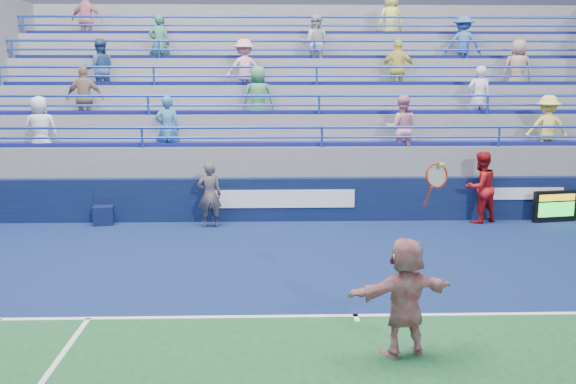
{
  "coord_description": "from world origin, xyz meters",
  "views": [
    {
      "loc": [
        -1.32,
        -9.35,
        3.74
      ],
      "look_at": [
        -0.97,
        2.5,
        1.5
      ],
      "focal_mm": 40.0,
      "sensor_mm": 36.0,
      "label": 1
    }
  ],
  "objects_px": {
    "serve_speed_board": "(555,206)",
    "ball_girl": "(480,187)",
    "line_judge": "(209,195)",
    "tennis_player": "(405,297)",
    "judge_chair": "(104,214)"
  },
  "relations": [
    {
      "from": "serve_speed_board",
      "to": "ball_girl",
      "type": "relative_size",
      "value": 0.65
    },
    {
      "from": "serve_speed_board",
      "to": "line_judge",
      "type": "distance_m",
      "value": 8.61
    },
    {
      "from": "tennis_player",
      "to": "line_judge",
      "type": "xyz_separation_m",
      "value": [
        -3.24,
        7.22,
        -0.02
      ]
    },
    {
      "from": "serve_speed_board",
      "to": "tennis_player",
      "type": "bearing_deg",
      "value": -125.57
    },
    {
      "from": "judge_chair",
      "to": "line_judge",
      "type": "relative_size",
      "value": 0.53
    },
    {
      "from": "serve_speed_board",
      "to": "line_judge",
      "type": "xyz_separation_m",
      "value": [
        -8.6,
        -0.28,
        0.39
      ]
    },
    {
      "from": "judge_chair",
      "to": "line_judge",
      "type": "xyz_separation_m",
      "value": [
        2.65,
        -0.35,
        0.53
      ]
    },
    {
      "from": "serve_speed_board",
      "to": "tennis_player",
      "type": "distance_m",
      "value": 9.23
    },
    {
      "from": "line_judge",
      "to": "ball_girl",
      "type": "height_order",
      "value": "ball_girl"
    },
    {
      "from": "serve_speed_board",
      "to": "judge_chair",
      "type": "xyz_separation_m",
      "value": [
        -11.25,
        0.07,
        -0.13
      ]
    },
    {
      "from": "tennis_player",
      "to": "ball_girl",
      "type": "xyz_separation_m",
      "value": [
        3.45,
        7.51,
        0.08
      ]
    },
    {
      "from": "judge_chair",
      "to": "line_judge",
      "type": "distance_m",
      "value": 2.73
    },
    {
      "from": "tennis_player",
      "to": "serve_speed_board",
      "type": "bearing_deg",
      "value": 54.43
    },
    {
      "from": "judge_chair",
      "to": "ball_girl",
      "type": "xyz_separation_m",
      "value": [
        9.34,
        -0.06,
        0.62
      ]
    },
    {
      "from": "line_judge",
      "to": "tennis_player",
      "type": "bearing_deg",
      "value": 105.8
    }
  ]
}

